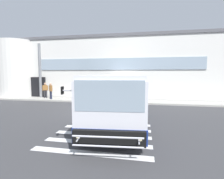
{
  "coord_description": "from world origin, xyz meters",
  "views": [
    {
      "loc": [
        3.82,
        -11.34,
        2.75
      ],
      "look_at": [
        1.29,
        1.92,
        1.5
      ],
      "focal_mm": 26.83,
      "sensor_mm": 36.0,
      "label": 1
    }
  ],
  "objects_px": {
    "entry_support_column": "(40,71)",
    "passenger_near_column": "(45,89)",
    "bus_main_foreground": "(119,95)",
    "passenger_by_doorway": "(51,90)"
  },
  "relations": [
    {
      "from": "entry_support_column",
      "to": "passenger_near_column",
      "type": "relative_size",
      "value": 3.53
    },
    {
      "from": "entry_support_column",
      "to": "bus_main_foreground",
      "type": "xyz_separation_m",
      "value": [
        9.63,
        -5.5,
        -1.77
      ]
    },
    {
      "from": "passenger_near_column",
      "to": "bus_main_foreground",
      "type": "bearing_deg",
      "value": -30.28
    },
    {
      "from": "passenger_near_column",
      "to": "passenger_by_doorway",
      "type": "relative_size",
      "value": 1.0
    },
    {
      "from": "bus_main_foreground",
      "to": "passenger_by_doorway",
      "type": "relative_size",
      "value": 7.48
    },
    {
      "from": "entry_support_column",
      "to": "passenger_by_doorway",
      "type": "relative_size",
      "value": 3.53
    },
    {
      "from": "bus_main_foreground",
      "to": "passenger_near_column",
      "type": "distance_m",
      "value": 10.24
    },
    {
      "from": "passenger_near_column",
      "to": "passenger_by_doorway",
      "type": "bearing_deg",
      "value": -31.78
    },
    {
      "from": "entry_support_column",
      "to": "passenger_by_doorway",
      "type": "xyz_separation_m",
      "value": [
        1.8,
        -0.97,
        -2.02
      ]
    },
    {
      "from": "passenger_by_doorway",
      "to": "entry_support_column",
      "type": "bearing_deg",
      "value": 151.73
    }
  ]
}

